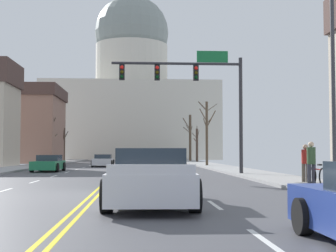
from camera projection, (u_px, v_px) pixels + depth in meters
ground at (95, 194)px, 16.09m from camera, size 20.00×180.00×0.20m
signal_gantry at (196, 84)px, 29.10m from camera, size 7.91×0.41×7.39m
street_lamp_right at (325, 45)px, 16.84m from camera, size 2.18×0.24×8.55m
capitol_building at (132, 97)px, 91.80m from camera, size 31.29×20.69×33.54m
sedan_near_00 at (143, 168)px, 25.63m from camera, size 1.93×4.61×1.18m
sedan_near_01 at (145, 173)px, 20.10m from camera, size 1.97×4.69×1.19m
pickup_truck_near_02 at (151, 179)px, 13.15m from camera, size 2.44×5.66×1.53m
sedan_oncoming_00 at (49, 164)px, 34.77m from camera, size 2.02×4.24×1.19m
sedan_oncoming_01 at (103, 161)px, 46.00m from camera, size 1.95×4.52×1.16m
flank_building_01 at (7, 125)px, 61.00m from camera, size 13.79×10.31×9.57m
bare_tree_00 at (190, 137)px, 67.39m from camera, size 1.45×0.73×6.42m
bare_tree_01 at (64, 143)px, 65.15m from camera, size 1.34×2.31×4.77m
bare_tree_02 at (207, 130)px, 45.73m from camera, size 2.04×2.44×6.06m
bare_tree_03 at (52, 139)px, 57.71m from camera, size 1.61×2.06×5.42m
bare_tree_04 at (197, 144)px, 62.09m from camera, size 0.76×2.31×4.56m
pedestrian_00 at (306, 161)px, 20.65m from camera, size 0.35×0.34×1.60m
pedestrian_01 at (311, 161)px, 19.01m from camera, size 0.35×0.34×1.69m
bicycle_parked at (318, 176)px, 18.69m from camera, size 0.12×1.77×0.85m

